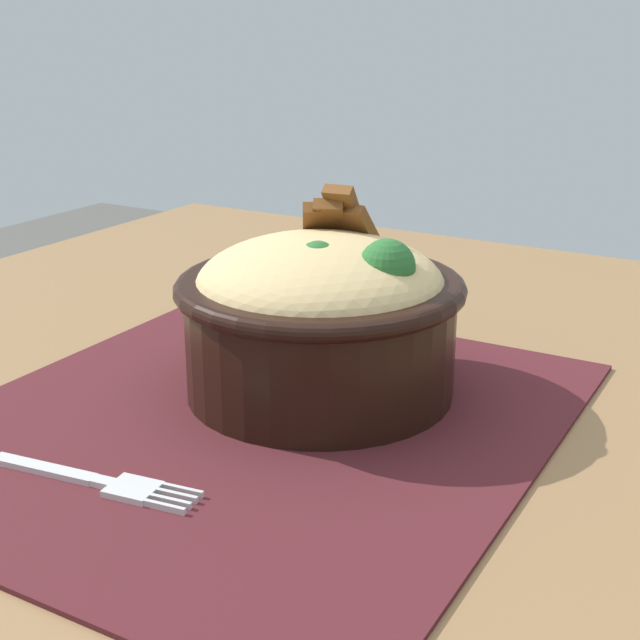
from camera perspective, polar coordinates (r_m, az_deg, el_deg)
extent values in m
cube|color=olive|center=(0.56, -5.91, -7.97)|extent=(1.06, 0.87, 0.03)
cylinder|color=brown|center=(1.26, -6.77, -9.96)|extent=(0.04, 0.04, 0.68)
cube|color=#47191E|center=(0.56, -4.31, -6.34)|extent=(0.40, 0.36, 0.00)
cylinder|color=black|center=(0.58, 0.00, -0.99)|extent=(0.18, 0.18, 0.08)
torus|color=black|center=(0.57, 0.00, 2.14)|extent=(0.19, 0.19, 0.01)
ellipsoid|color=tan|center=(0.57, 0.00, 2.23)|extent=(0.19, 0.19, 0.06)
sphere|color=#26602B|center=(0.54, 4.28, 3.36)|extent=(0.04, 0.04, 0.04)
sphere|color=#26602B|center=(0.55, -0.14, 3.60)|extent=(0.03, 0.03, 0.03)
cylinder|color=orange|center=(0.57, -1.66, 3.70)|extent=(0.03, 0.01, 0.01)
cylinder|color=orange|center=(0.59, 1.68, 4.32)|extent=(0.02, 0.04, 0.01)
cylinder|color=orange|center=(0.55, 1.02, 3.28)|extent=(0.02, 0.03, 0.01)
cube|color=brown|center=(0.60, 2.63, 5.67)|extent=(0.04, 0.02, 0.04)
cube|color=brown|center=(0.61, 1.79, 6.28)|extent=(0.05, 0.02, 0.06)
cube|color=brown|center=(0.61, 0.87, 6.11)|extent=(0.05, 0.03, 0.04)
cube|color=brown|center=(0.61, -0.09, 5.98)|extent=(0.05, 0.04, 0.04)
cube|color=#BEBEBE|center=(0.52, -17.18, -9.04)|extent=(0.02, 0.07, 0.00)
cube|color=#BEBEBE|center=(0.50, -13.65, -10.01)|extent=(0.01, 0.01, 0.00)
cube|color=#BEBEBE|center=(0.49, -11.82, -10.50)|extent=(0.03, 0.03, 0.00)
cube|color=#BEBEBE|center=(0.47, -9.86, -11.66)|extent=(0.01, 0.02, 0.00)
cube|color=#BEBEBE|center=(0.48, -9.47, -11.33)|extent=(0.01, 0.02, 0.00)
cube|color=#BEBEBE|center=(0.48, -9.08, -11.00)|extent=(0.01, 0.02, 0.00)
cube|color=#BEBEBE|center=(0.48, -8.71, -10.68)|extent=(0.01, 0.02, 0.00)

